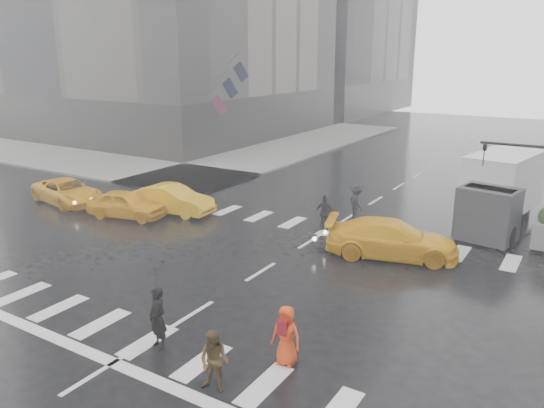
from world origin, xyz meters
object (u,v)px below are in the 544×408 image
Objects in this scene: taxi_mid at (172,199)px; pedestrian_brown at (214,361)px; box_truck at (499,190)px; taxi_front at (126,204)px; pedestrian_orange at (286,335)px.

pedestrian_brown is at bearing -141.08° from taxi_mid.
taxi_front is at bearing -143.43° from box_truck.
pedestrian_orange reaches higher than taxi_front.
taxi_front is (-13.56, 7.18, -0.14)m from pedestrian_orange.
taxi_front is 2.32m from taxi_mid.
box_truck reaches higher than pedestrian_brown.
taxi_mid is at bearing -51.93° from taxi_front.
box_truck is at bearing -76.18° from taxi_front.
pedestrian_orange is 0.26× the size of box_truck.
pedestrian_brown is 15.65m from taxi_mid.
box_truck is (2.64, 15.34, 1.00)m from pedestrian_orange.
pedestrian_orange is (0.90, 1.93, 0.04)m from pedestrian_brown.
taxi_front is at bearing 146.48° from pedestrian_orange.
box_truck is (14.74, 6.35, 1.11)m from taxi_mid.
taxi_front is at bearing 131.96° from pedestrian_brown.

